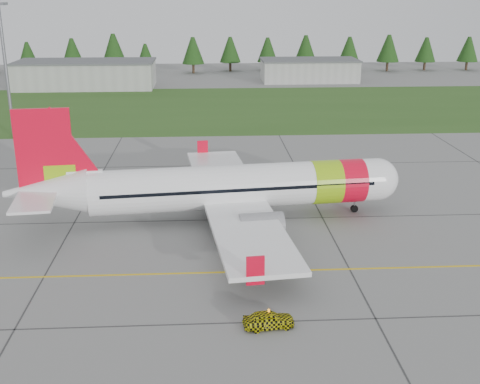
{
  "coord_description": "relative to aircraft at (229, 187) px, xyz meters",
  "views": [
    {
      "loc": [
        -1.71,
        -36.7,
        21.88
      ],
      "look_at": [
        1.41,
        17.18,
        3.87
      ],
      "focal_mm": 45.0,
      "sensor_mm": 36.0,
      "label": 1
    }
  ],
  "objects": [
    {
      "name": "treeline",
      "position": [
        -0.46,
        117.93,
        1.58
      ],
      "size": [
        160.0,
        8.0,
        10.0
      ],
      "primitive_type": null,
      "color": "#1C3F14",
      "rests_on": "ground"
    },
    {
      "name": "floodlight_mast",
      "position": [
        -32.46,
        37.93,
        6.58
      ],
      "size": [
        0.5,
        0.5,
        20.0
      ],
      "primitive_type": "cylinder",
      "color": "slate",
      "rests_on": "ground"
    },
    {
      "name": "follow_me_car",
      "position": [
        1.88,
        -20.76,
        -1.65
      ],
      "size": [
        1.37,
        1.56,
        3.53
      ],
      "primitive_type": "imported",
      "rotation": [
        0.0,
        0.0,
        1.7
      ],
      "color": "yellow",
      "rests_on": "ground"
    },
    {
      "name": "aircraft",
      "position": [
        0.0,
        0.0,
        0.0
      ],
      "size": [
        39.1,
        36.23,
        11.85
      ],
      "rotation": [
        0.0,
        0.0,
        0.11
      ],
      "color": "white",
      "rests_on": "ground"
    },
    {
      "name": "taxi_guideline",
      "position": [
        -0.46,
        -12.07,
        -3.41
      ],
      "size": [
        120.0,
        0.25,
        0.02
      ],
      "primitive_type": "cube",
      "color": "gold",
      "rests_on": "ground"
    },
    {
      "name": "hangar_east",
      "position": [
        24.54,
        97.93,
        -0.82
      ],
      "size": [
        24.0,
        12.0,
        5.2
      ],
      "primitive_type": "cube",
      "color": "#A8A8A3",
      "rests_on": "ground"
    },
    {
      "name": "ground",
      "position": [
        -0.46,
        -20.07,
        -3.42
      ],
      "size": [
        320.0,
        320.0,
        0.0
      ],
      "primitive_type": "plane",
      "color": "gray",
      "rests_on": "ground"
    },
    {
      "name": "grass_strip",
      "position": [
        -0.46,
        61.93,
        -3.4
      ],
      "size": [
        320.0,
        50.0,
        0.03
      ],
      "primitive_type": "cube",
      "color": "#30561E",
      "rests_on": "ground"
    },
    {
      "name": "hangar_west",
      "position": [
        -30.46,
        89.93,
        -0.42
      ],
      "size": [
        32.0,
        14.0,
        6.0
      ],
      "primitive_type": "cube",
      "color": "#A8A8A3",
      "rests_on": "ground"
    }
  ]
}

